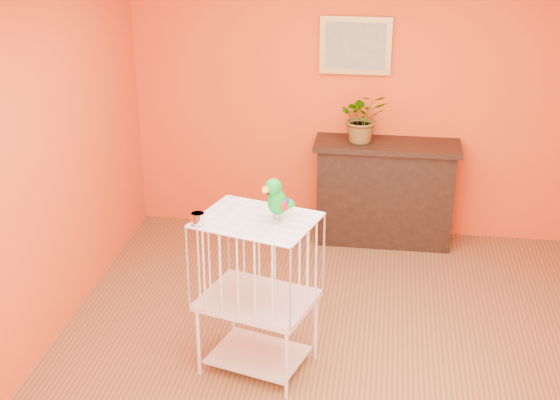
# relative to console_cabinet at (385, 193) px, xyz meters

# --- Properties ---
(ground) EXTENTS (4.50, 4.50, 0.00)m
(ground) POSITION_rel_console_cabinet_xyz_m (-0.32, -2.03, -0.47)
(ground) COLOR brown
(ground) RESTS_ON ground
(room_shell) EXTENTS (4.50, 4.50, 4.50)m
(room_shell) POSITION_rel_console_cabinet_xyz_m (-0.32, -2.03, 1.11)
(room_shell) COLOR #DD4314
(room_shell) RESTS_ON ground
(console_cabinet) EXTENTS (1.27, 0.46, 0.95)m
(console_cabinet) POSITION_rel_console_cabinet_xyz_m (0.00, 0.00, 0.00)
(console_cabinet) COLOR black
(console_cabinet) RESTS_ON ground
(potted_plant) EXTENTS (0.49, 0.52, 0.35)m
(potted_plant) POSITION_rel_console_cabinet_xyz_m (-0.22, -0.02, 0.64)
(potted_plant) COLOR #26722D
(potted_plant) RESTS_ON console_cabinet
(framed_picture) EXTENTS (0.62, 0.04, 0.50)m
(framed_picture) POSITION_rel_console_cabinet_xyz_m (-0.32, 0.19, 1.28)
(framed_picture) COLOR #AA873C
(framed_picture) RESTS_ON room_shell
(birdcage) EXTENTS (0.84, 0.73, 1.10)m
(birdcage) POSITION_rel_console_cabinet_xyz_m (-0.80, -2.12, 0.10)
(birdcage) COLOR silver
(birdcage) RESTS_ON ground
(feed_cup) EXTENTS (0.09, 0.09, 0.07)m
(feed_cup) POSITION_rel_console_cabinet_xyz_m (-1.15, -2.23, 0.66)
(feed_cup) COLOR silver
(feed_cup) RESTS_ON birdcage
(parrot) EXTENTS (0.20, 0.24, 0.29)m
(parrot) POSITION_rel_console_cabinet_xyz_m (-0.67, -2.12, 0.77)
(parrot) COLOR #59544C
(parrot) RESTS_ON birdcage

